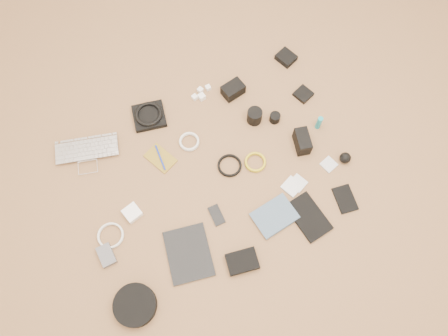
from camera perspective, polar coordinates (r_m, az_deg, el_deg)
name	(u,v)px	position (r m, az deg, el deg)	size (l,w,h in m)	color
laptop	(88,157)	(2.31, -17.38, 1.34)	(0.32, 0.22, 0.03)	silver
headphone_pouch	(149,116)	(2.34, -9.74, 6.69)	(0.16, 0.15, 0.03)	black
headphones	(149,114)	(2.32, -9.83, 6.96)	(0.14, 0.14, 0.02)	black
charger_a	(195,97)	(2.37, -3.86, 9.21)	(0.03, 0.03, 0.03)	white
charger_b	(200,90)	(2.39, -3.13, 10.13)	(0.03, 0.03, 0.02)	white
charger_c	(208,88)	(2.40, -2.10, 10.44)	(0.03, 0.03, 0.02)	white
charger_d	(202,97)	(2.37, -2.93, 9.27)	(0.03, 0.03, 0.03)	white
dslr_camera	(233,90)	(2.37, 1.19, 10.18)	(0.11, 0.08, 0.07)	black
lens_pouch	(286,58)	(2.52, 8.11, 14.09)	(0.09, 0.10, 0.03)	black
notebook_olive	(160,158)	(2.24, -8.30, 1.28)	(0.10, 0.15, 0.01)	olive
pen_blue	(160,158)	(2.23, -8.33, 1.36)	(0.01, 0.01, 0.14)	#152CAE
cable_white_a	(189,142)	(2.26, -4.55, 3.39)	(0.10, 0.10, 0.01)	white
lens_a	(255,116)	(2.28, 4.01, 6.77)	(0.08, 0.08, 0.08)	black
lens_b	(275,118)	(2.31, 6.66, 6.54)	(0.06, 0.06, 0.05)	black
card_reader	(303,94)	(2.42, 10.31, 9.47)	(0.08, 0.08, 0.02)	black
power_brick	(132,213)	(2.15, -11.89, -5.75)	(0.08, 0.08, 0.03)	white
cable_white_b	(111,236)	(2.16, -14.55, -8.56)	(0.13, 0.13, 0.01)	white
cable_black	(230,166)	(2.20, 0.73, 0.27)	(0.12, 0.12, 0.01)	black
cable_yellow	(255,163)	(2.21, 4.10, 0.71)	(0.11, 0.11, 0.01)	gold
flash	(302,141)	(2.24, 10.18, 3.44)	(0.07, 0.12, 0.09)	black
lens_cleaner	(319,123)	(2.31, 12.30, 5.80)	(0.03, 0.03, 0.09)	teal
battery_charger	(106,255)	(2.14, -15.10, -10.96)	(0.07, 0.10, 0.03)	#58585D
tablet	(189,254)	(2.08, -4.64, -11.09)	(0.20, 0.26, 0.01)	black
phone	(217,215)	(2.12, -0.98, -6.17)	(0.05, 0.10, 0.01)	black
filter_case_left	(292,186)	(2.19, 8.85, -2.40)	(0.08, 0.08, 0.01)	silver
filter_case_mid	(298,183)	(2.20, 9.63, -1.96)	(0.07, 0.07, 0.01)	silver
filter_case_right	(329,165)	(2.27, 13.52, 0.45)	(0.07, 0.07, 0.01)	silver
air_blower	(345,158)	(2.27, 15.55, 1.29)	(0.06, 0.06, 0.06)	black
headphone_case	(135,305)	(2.06, -11.53, -17.15)	(0.19, 0.19, 0.05)	black
drive_case	(242,261)	(2.06, 2.40, -12.10)	(0.14, 0.10, 0.04)	black
paperback	(284,229)	(2.11, 7.78, -7.89)	(0.15, 0.20, 0.02)	#445C74
notebook_black_a	(308,217)	(2.15, 10.97, -6.29)	(0.14, 0.22, 0.02)	black
notebook_black_b	(345,199)	(2.22, 15.53, -3.92)	(0.09, 0.14, 0.01)	black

